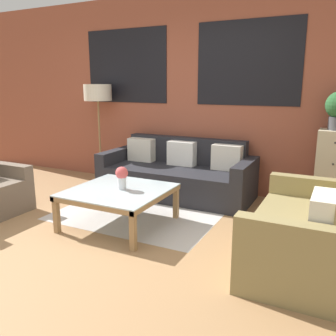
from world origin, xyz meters
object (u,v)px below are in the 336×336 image
object	(u,v)px
couch_dark	(177,175)
floor_lamp	(98,96)
drawer_cabinet	(333,171)
flower_vase	(122,176)
settee_vintage	(308,232)
coffee_table	(119,194)

from	to	relation	value
couch_dark	floor_lamp	bearing A→B (deg)	173.59
drawer_cabinet	couch_dark	bearing A→B (deg)	-173.42
couch_dark	flower_vase	size ratio (longest dim) A/B	8.42
flower_vase	settee_vintage	bearing A→B (deg)	-1.91
couch_dark	coffee_table	xyz separation A→B (m)	(-0.10, -1.30, 0.08)
couch_dark	floor_lamp	world-z (taller)	floor_lamp
coffee_table	flower_vase	world-z (taller)	flower_vase
coffee_table	flower_vase	bearing A→B (deg)	26.11
settee_vintage	couch_dark	bearing A→B (deg)	143.91
floor_lamp	drawer_cabinet	bearing A→B (deg)	1.08
drawer_cabinet	floor_lamp	bearing A→B (deg)	-178.92
settee_vintage	floor_lamp	xyz separation A→B (m)	(-3.30, 1.51, 1.03)
couch_dark	coffee_table	bearing A→B (deg)	-94.34
floor_lamp	drawer_cabinet	xyz separation A→B (m)	(3.41, 0.06, -0.84)
coffee_table	floor_lamp	world-z (taller)	floor_lamp
floor_lamp	coffee_table	bearing A→B (deg)	-47.41
couch_dark	drawer_cabinet	bearing A→B (deg)	6.58
settee_vintage	coffee_table	bearing A→B (deg)	178.62
floor_lamp	couch_dark	bearing A→B (deg)	-6.41
settee_vintage	flower_vase	size ratio (longest dim) A/B	5.87
coffee_table	drawer_cabinet	distance (m)	2.57
flower_vase	couch_dark	bearing A→B (deg)	87.14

